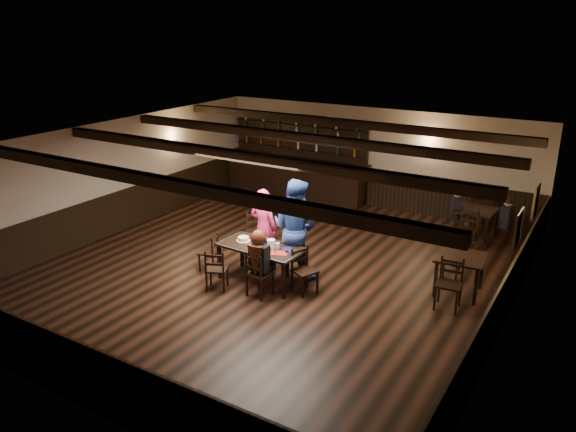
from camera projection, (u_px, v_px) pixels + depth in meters
The scene contains 25 objects.
ground at pixel (276, 270), 11.61m from camera, with size 10.00×10.00×0.00m, color black.
room_shell at pixel (276, 189), 11.06m from camera, with size 9.02×10.02×2.71m.
dining_table at pixel (261, 249), 10.88m from camera, with size 1.71×0.92×0.75m.
chair_near_left at pixel (216, 267), 10.56m from camera, with size 0.51×0.50×0.83m.
chair_near_right at pixel (257, 271), 10.31m from camera, with size 0.46×0.45×0.89m.
chair_end_left at pixel (212, 249), 11.47m from camera, with size 0.44×0.45×0.77m.
chair_end_right at pixel (302, 266), 10.54m from camera, with size 0.52×0.53×0.88m.
chair_far_pushed at pixel (255, 228), 12.53m from camera, with size 0.54×0.54×0.85m.
woman_pink at pixel (263, 227), 11.61m from camera, with size 0.61×0.40×1.66m, color #DA2F75.
man_blue at pixel (295, 228), 11.07m from camera, with size 0.98×0.76×2.01m, color navy.
seated_person at pixel (259, 254), 10.24m from camera, with size 0.36×0.54×0.88m.
cake at pixel (243, 239), 11.10m from camera, with size 0.27×0.27×0.09m.
plate_stack_a at pixel (258, 242), 10.83m from camera, with size 0.16×0.16×0.15m, color white.
plate_stack_b at pixel (271, 244), 10.72m from camera, with size 0.15×0.15×0.18m, color white.
tea_light at pixel (264, 244), 10.90m from camera, with size 0.06×0.06×0.06m.
salt_shaker at pixel (272, 249), 10.61m from camera, with size 0.04×0.04×0.09m, color silver.
pepper_shaker at pixel (275, 250), 10.55m from camera, with size 0.03×0.03×0.09m, color #A5A8AD.
drink_glass at pixel (278, 246), 10.71m from camera, with size 0.08×0.08×0.12m, color silver.
menu_red at pixel (279, 253), 10.53m from camera, with size 0.33×0.23×0.00m, color #9F1D11.
menu_blue at pixel (288, 249), 10.68m from camera, with size 0.27×0.19×0.00m, color #0F144E.
bar_counter at pixel (296, 171), 16.29m from camera, with size 4.46×0.70×2.20m.
back_table_a at pixel (461, 261), 10.43m from camera, with size 0.94×0.94×0.75m.
back_table_b at pixel (475, 213), 12.97m from camera, with size 0.90×0.90×0.75m.
bg_patron_left at pixel (457, 203), 13.08m from camera, with size 0.31×0.41×0.75m.
bg_patron_right at pixel (507, 212), 12.56m from camera, with size 0.26×0.37×0.70m.
Camera 1 is at (5.69, -8.93, 4.90)m, focal length 35.00 mm.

